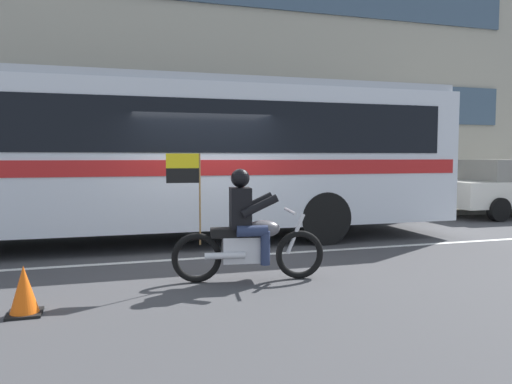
# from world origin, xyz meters

# --- Properties ---
(ground_plane) EXTENTS (60.00, 60.00, 0.00)m
(ground_plane) POSITION_xyz_m (0.00, 0.00, 0.00)
(ground_plane) COLOR #3D3D3F
(sidewalk_curb) EXTENTS (28.00, 3.80, 0.15)m
(sidewalk_curb) POSITION_xyz_m (0.00, 5.10, 0.07)
(sidewalk_curb) COLOR gray
(sidewalk_curb) RESTS_ON ground_plane
(lane_center_stripe) EXTENTS (26.60, 0.14, 0.01)m
(lane_center_stripe) POSITION_xyz_m (0.00, -0.60, 0.00)
(lane_center_stripe) COLOR silver
(lane_center_stripe) RESTS_ON ground_plane
(office_building_facade) EXTENTS (28.00, 0.89, 10.41)m
(office_building_facade) POSITION_xyz_m (0.00, 7.39, 5.22)
(office_building_facade) COLOR gray
(office_building_facade) RESTS_ON ground_plane
(transit_bus) EXTENTS (13.35, 2.72, 3.22)m
(transit_bus) POSITION_xyz_m (-1.27, 1.19, 1.88)
(transit_bus) COLOR silver
(transit_bus) RESTS_ON ground_plane
(motorcycle_with_rider) EXTENTS (2.18, 0.69, 1.78)m
(motorcycle_with_rider) POSITION_xyz_m (0.15, -2.28, 0.67)
(motorcycle_with_rider) COLOR black
(motorcycle_with_rider) RESTS_ON ground_plane
(fire_hydrant) EXTENTS (0.22, 0.30, 0.75)m
(fire_hydrant) POSITION_xyz_m (-0.89, 4.17, 0.52)
(fire_hydrant) COLOR #4C8C3F
(fire_hydrant) RESTS_ON sidewalk_curb
(traffic_cone) EXTENTS (0.36, 0.36, 0.55)m
(traffic_cone) POSITION_xyz_m (-2.60, -3.00, 0.26)
(traffic_cone) COLOR #EA590F
(traffic_cone) RESTS_ON ground_plane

